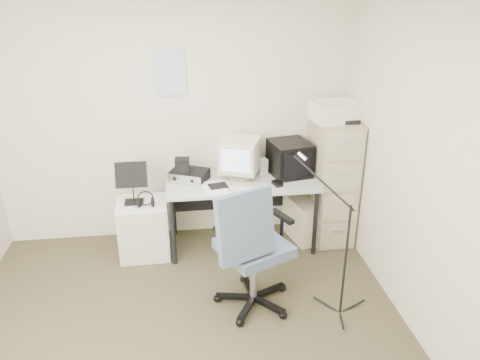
{
  "coord_description": "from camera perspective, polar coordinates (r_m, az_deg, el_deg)",
  "views": [
    {
      "loc": [
        0.06,
        -2.8,
        2.6
      ],
      "look_at": [
        0.55,
        0.95,
        0.95
      ],
      "focal_mm": 35.0,
      "sensor_mm": 36.0,
      "label": 1
    }
  ],
  "objects": [
    {
      "name": "floor",
      "position": [
        3.83,
        -6.73,
        -19.55
      ],
      "size": [
        3.6,
        3.6,
        0.01
      ],
      "primitive_type": "cube",
      "color": "#403927",
      "rests_on": "ground"
    },
    {
      "name": "wall_back",
      "position": [
        4.8,
        -7.91,
        6.99
      ],
      "size": [
        3.6,
        0.02,
        2.5
      ],
      "primitive_type": "cube",
      "color": "beige",
      "rests_on": "ground"
    },
    {
      "name": "wall_right",
      "position": [
        3.56,
        22.48,
        -0.6
      ],
      "size": [
        0.02,
        3.6,
        2.5
      ],
      "primitive_type": "cube",
      "color": "beige",
      "rests_on": "ground"
    },
    {
      "name": "wall_calendar",
      "position": [
        4.67,
        -8.51,
        12.83
      ],
      "size": [
        0.3,
        0.02,
        0.44
      ],
      "primitive_type": "cube",
      "color": "white",
      "rests_on": "wall_back"
    },
    {
      "name": "filing_cabinet",
      "position": [
        4.94,
        11.11,
        -0.13
      ],
      "size": [
        0.4,
        0.6,
        1.3
      ],
      "primitive_type": "cube",
      "color": "tan",
      "rests_on": "floor"
    },
    {
      "name": "printer",
      "position": [
        4.71,
        11.79,
        8.23
      ],
      "size": [
        0.53,
        0.4,
        0.19
      ],
      "primitive_type": "cube",
      "rotation": [
        0.0,
        0.0,
        0.15
      ],
      "color": "beige",
      "rests_on": "filing_cabinet"
    },
    {
      "name": "desk",
      "position": [
        4.84,
        0.18,
        -3.95
      ],
      "size": [
        1.5,
        0.7,
        0.73
      ],
      "primitive_type": "cube",
      "color": "beige",
      "rests_on": "floor"
    },
    {
      "name": "crt_monitor",
      "position": [
        4.68,
        0.03,
        2.68
      ],
      "size": [
        0.47,
        0.48,
        0.4
      ],
      "primitive_type": "cube",
      "rotation": [
        0.0,
        0.0,
        -0.36
      ],
      "color": "beige",
      "rests_on": "desk"
    },
    {
      "name": "crt_tv",
      "position": [
        4.79,
        6.07,
        2.68
      ],
      "size": [
        0.44,
        0.46,
        0.34
      ],
      "primitive_type": "cube",
      "rotation": [
        0.0,
        0.0,
        0.19
      ],
      "color": "black",
      "rests_on": "desk"
    },
    {
      "name": "desk_speaker",
      "position": [
        4.79,
        2.72,
        1.65
      ],
      "size": [
        0.11,
        0.11,
        0.17
      ],
      "primitive_type": "cube",
      "rotation": [
        0.0,
        0.0,
        0.34
      ],
      "color": "beige",
      "rests_on": "desk"
    },
    {
      "name": "keyboard",
      "position": [
        4.53,
        0.16,
        -0.68
      ],
      "size": [
        0.46,
        0.29,
        0.02
      ],
      "primitive_type": "cube",
      "rotation": [
        0.0,
        0.0,
        -0.35
      ],
      "color": "beige",
      "rests_on": "desk"
    },
    {
      "name": "mouse",
      "position": [
        4.57,
        4.57,
        -0.42
      ],
      "size": [
        0.1,
        0.13,
        0.04
      ],
      "primitive_type": "cube",
      "rotation": [
        0.0,
        0.0,
        0.3
      ],
      "color": "black",
      "rests_on": "desk"
    },
    {
      "name": "radio_receiver",
      "position": [
        4.69,
        -6.18,
        0.61
      ],
      "size": [
        0.43,
        0.38,
        0.1
      ],
      "primitive_type": "cube",
      "rotation": [
        0.0,
        0.0,
        -0.43
      ],
      "color": "black",
      "rests_on": "desk"
    },
    {
      "name": "radio_speaker",
      "position": [
        4.62,
        -7.06,
        1.79
      ],
      "size": [
        0.15,
        0.14,
        0.14
      ],
      "primitive_type": "cube",
      "rotation": [
        0.0,
        0.0,
        -0.07
      ],
      "color": "black",
      "rests_on": "radio_receiver"
    },
    {
      "name": "papers",
      "position": [
        4.5,
        -3.21,
        -0.9
      ],
      "size": [
        0.27,
        0.33,
        0.02
      ],
      "primitive_type": "cube",
      "rotation": [
        0.0,
        0.0,
        0.21
      ],
      "color": "white",
      "rests_on": "desk"
    },
    {
      "name": "pc_tower",
      "position": [
        5.05,
        7.44,
        -4.74
      ],
      "size": [
        0.32,
        0.51,
        0.44
      ],
      "primitive_type": "cube",
      "rotation": [
        0.0,
        0.0,
        0.23
      ],
      "color": "beige",
      "rests_on": "floor"
    },
    {
      "name": "office_chair",
      "position": [
        3.86,
        1.72,
        -7.98
      ],
      "size": [
        0.89,
        0.89,
        1.16
      ],
      "primitive_type": "cube",
      "rotation": [
        0.0,
        0.0,
        0.44
      ],
      "color": "#4D5368",
      "rests_on": "floor"
    },
    {
      "name": "side_cart",
      "position": [
        4.77,
        -11.62,
        -5.84
      ],
      "size": [
        0.49,
        0.4,
        0.6
      ],
      "primitive_type": "cube",
      "rotation": [
        0.0,
        0.0,
        0.02
      ],
      "color": "silver",
      "rests_on": "floor"
    },
    {
      "name": "music_stand",
      "position": [
        4.54,
        -13.01,
        -0.26
      ],
      "size": [
        0.31,
        0.18,
        0.43
      ],
      "primitive_type": "cube",
      "rotation": [
        0.0,
        0.0,
        -0.08
      ],
      "color": "black",
      "rests_on": "side_cart"
    },
    {
      "name": "headphones",
      "position": [
        4.5,
        -11.42,
        -2.57
      ],
      "size": [
        0.17,
        0.17,
        0.03
      ],
      "primitive_type": "torus",
      "rotation": [
        0.0,
        0.0,
        0.02
      ],
      "color": "black",
      "rests_on": "side_cart"
    },
    {
      "name": "mic_stand",
      "position": [
        3.81,
        12.92,
        -7.73
      ],
      "size": [
        0.03,
        0.03,
        1.32
      ],
      "primitive_type": "cylinder",
      "rotation": [
        0.0,
        0.0,
        2.35
      ],
      "color": "black",
      "rests_on": "floor"
    }
  ]
}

